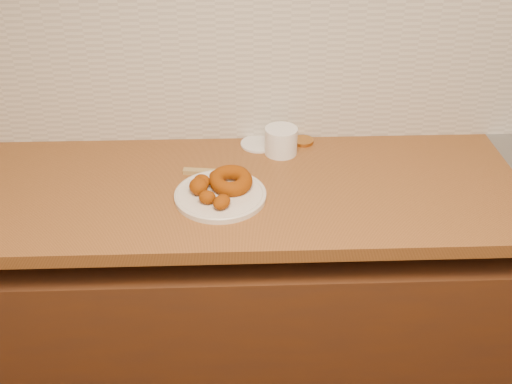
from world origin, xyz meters
TOP-DOWN VIEW (x-y plane):
  - base_cabinet at (0.00, 1.69)m, footprint 3.60×0.60m
  - butcher_block at (-0.65, 1.69)m, footprint 2.30×0.62m
  - backsplash at (0.00, 1.99)m, footprint 3.60×0.02m
  - donut_plate at (-0.39, 1.62)m, footprint 0.26×0.26m
  - ring_donut at (-0.36, 1.66)m, footprint 0.17×0.17m
  - fried_dough_chunks at (-0.42, 1.62)m, footprint 0.13×0.20m
  - plastic_tub at (-0.20, 1.88)m, footprint 0.14×0.14m
  - tub_lid at (-0.27, 1.93)m, footprint 0.14×0.14m
  - brass_jar_lid at (-0.12, 1.94)m, footprint 0.08×0.08m
  - wooden_utensil at (-0.41, 1.75)m, footprint 0.18×0.05m

SIDE VIEW (x-z plane):
  - base_cabinet at x=0.00m, z-range 0.00..0.77m
  - butcher_block at x=-0.65m, z-range 0.86..0.90m
  - tub_lid at x=-0.27m, z-range 0.90..0.91m
  - brass_jar_lid at x=-0.12m, z-range 0.90..0.91m
  - wooden_utensil at x=-0.41m, z-range 0.90..0.91m
  - donut_plate at x=-0.39m, z-range 0.90..0.91m
  - fried_dough_chunks at x=-0.42m, z-range 0.91..0.96m
  - ring_donut at x=-0.36m, z-range 0.91..0.96m
  - plastic_tub at x=-0.20m, z-range 0.90..0.99m
  - backsplash at x=0.00m, z-range 0.90..1.50m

